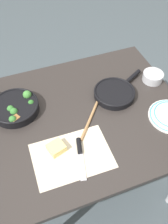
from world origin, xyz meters
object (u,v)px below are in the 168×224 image
Objects in this scene: grater_knife at (80,152)px; prep_bowl_steel at (153,77)px; wooden_spoon at (96,106)px; skillet_broccoli at (15,107)px; cheese_block at (56,148)px; skillet_eggs at (115,93)px.

prep_bowl_steel is (-0.60, -0.34, 0.02)m from grater_knife.
grater_knife is (0.19, 0.25, 0.00)m from wooden_spoon.
prep_bowl_steel is (-0.41, -0.08, 0.02)m from wooden_spoon.
prep_bowl_steel reaches higher than grater_knife.
skillet_broccoli is 0.45m from grater_knife.
grater_knife is at bearing 150.02° from cheese_block.
skillet_eggs is at bearing -150.67° from cheese_block.
prep_bowl_steel reaches higher than cheese_block.
cheese_block is 0.75m from prep_bowl_steel.
prep_bowl_steel reaches higher than skillet_eggs.
skillet_eggs is 3.76× the size of cheese_block.
skillet_eggs is 0.44m from grater_knife.
wooden_spoon is 0.35m from cheese_block.
cheese_block is at bearing -178.97° from skillet_eggs.
skillet_broccoli is 0.84m from prep_bowl_steel.
skillet_eggs is at bearing -130.95° from skillet_broccoli.
prep_bowl_steel reaches higher than wooden_spoon.
wooden_spoon is 1.47× the size of grater_knife.
skillet_broccoli is 3.67× the size of cheese_block.
skillet_eggs is 2.85× the size of prep_bowl_steel.
skillet_broccoli is at bearing -66.80° from cheese_block.
grater_knife reaches higher than wooden_spoon.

